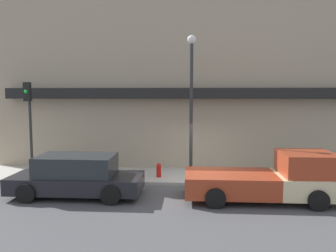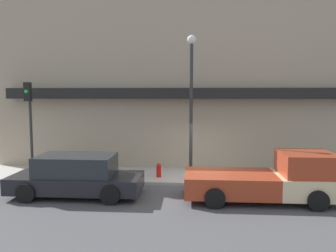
{
  "view_description": "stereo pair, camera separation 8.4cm",
  "coord_description": "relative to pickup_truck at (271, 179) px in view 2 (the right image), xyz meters",
  "views": [
    {
      "loc": [
        -0.34,
        -12.93,
        3.7
      ],
      "look_at": [
        -1.29,
        1.08,
        2.34
      ],
      "focal_mm": 35.0,
      "sensor_mm": 36.0,
      "label": 1
    },
    {
      "loc": [
        -0.26,
        -12.93,
        3.7
      ],
      "look_at": [
        -1.29,
        1.08,
        2.34
      ],
      "focal_mm": 35.0,
      "sensor_mm": 36.0,
      "label": 2
    }
  ],
  "objects": [
    {
      "name": "street_lamp",
      "position": [
        -2.8,
        2.02,
        3.07
      ],
      "size": [
        0.36,
        0.36,
        5.93
      ],
      "color": "#2D2D2D",
      "rests_on": "sidewalk"
    },
    {
      "name": "ground_plane",
      "position": [
        -2.51,
        1.52,
        -0.75
      ],
      "size": [
        80.0,
        80.0,
        0.0
      ],
      "primitive_type": "plane",
      "color": "#4C4C4F"
    },
    {
      "name": "traffic_light",
      "position": [
        -9.79,
        2.26,
        2.17
      ],
      "size": [
        0.28,
        0.42,
        4.07
      ],
      "color": "#2D2D2D",
      "rests_on": "sidewalk"
    },
    {
      "name": "parked_car",
      "position": [
        -6.95,
        -0.0,
        -0.02
      ],
      "size": [
        4.73,
        2.0,
        1.5
      ],
      "rotation": [
        0.0,
        0.0,
        -0.01
      ],
      "color": "black",
      "rests_on": "ground"
    },
    {
      "name": "pickup_truck",
      "position": [
        0.0,
        0.0,
        0.0
      ],
      "size": [
        5.25,
        2.19,
        1.71
      ],
      "rotation": [
        0.0,
        0.0,
        0.03
      ],
      "color": "beige",
      "rests_on": "ground"
    },
    {
      "name": "building",
      "position": [
        -2.49,
        5.69,
        3.49
      ],
      "size": [
        19.8,
        3.8,
        9.19
      ],
      "color": "tan",
      "rests_on": "ground"
    },
    {
      "name": "fire_hydrant",
      "position": [
        -4.18,
        2.39,
        -0.3
      ],
      "size": [
        0.21,
        0.21,
        0.61
      ],
      "color": "red",
      "rests_on": "sidewalk"
    },
    {
      "name": "sidewalk",
      "position": [
        -2.51,
        2.86,
        -0.68
      ],
      "size": [
        36.0,
        2.69,
        0.14
      ],
      "color": "#B7B2A8",
      "rests_on": "ground"
    }
  ]
}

